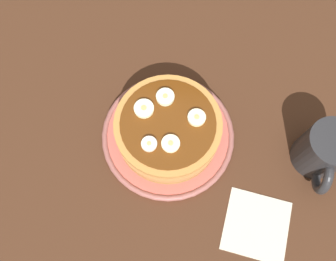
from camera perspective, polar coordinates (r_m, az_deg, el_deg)
ground_plane at (r=67.67cm, az=0.00°, el=-1.50°), size 140.00×140.00×3.00cm
plate at (r=65.28cm, az=0.00°, el=-0.80°), size 24.78×24.78×1.91cm
pancake_stack at (r=61.96cm, az=0.09°, el=0.16°), size 19.61×19.51×5.94cm
banana_slice_0 at (r=57.74cm, az=-3.11°, el=-2.24°), size 2.67×2.67×0.87cm
banana_slice_1 at (r=60.02cm, az=-3.96°, el=3.59°), size 3.48×3.48×0.94cm
banana_slice_2 at (r=57.69cm, az=0.44°, el=-2.19°), size 3.13×3.13×0.83cm
banana_slice_3 at (r=60.73cm, az=-0.45°, el=5.50°), size 3.22×3.22×1.06cm
banana_slice_4 at (r=59.43cm, az=4.71°, el=2.10°), size 3.13×3.13×0.93cm
coffee_mug at (r=65.95cm, az=24.21°, el=-3.13°), size 12.26×8.56×9.72cm
napkin at (r=64.62cm, az=14.33°, el=-14.87°), size 11.72×11.72×0.30cm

